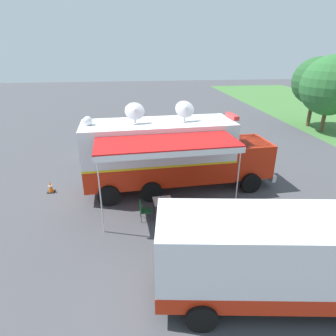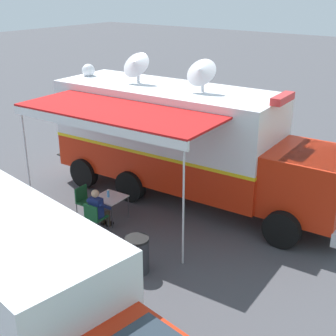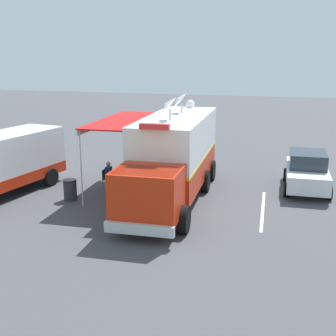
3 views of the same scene
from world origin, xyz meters
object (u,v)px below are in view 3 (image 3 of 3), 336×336
folding_table (124,174)px  seated_responder (110,174)px  trash_bin (70,190)px  folding_chair_at_table (107,177)px  support_truck (2,164)px  command_truck (172,155)px  folding_chair_beside_table (126,172)px  traffic_cone (207,161)px  car_behind_truck (307,171)px  water_bottle (123,170)px

folding_table → seated_responder: seated_responder is taller
folding_table → trash_bin: bearing=56.8°
folding_chair_at_table → support_truck: (3.99, 2.31, 0.87)m
command_truck → seated_responder: size_ratio=7.69×
folding_table → folding_chair_at_table: (0.80, 0.15, -0.16)m
folding_chair_beside_table → traffic_cone: bearing=-124.3°
folding_table → car_behind_truck: size_ratio=0.20×
trash_bin → car_behind_truck: 10.75m
car_behind_truck → traffic_cone: bearing=-30.8°
water_bottle → car_behind_truck: (-8.25, -2.13, 0.05)m
folding_chair_at_table → traffic_cone: size_ratio=1.50×
folding_chair_beside_table → support_truck: (4.57, 3.30, 0.87)m
traffic_cone → seated_responder: bearing=57.7°
command_truck → trash_bin: 4.64m
folding_chair_beside_table → support_truck: size_ratio=0.12×
folding_table → car_behind_truck: bearing=-165.2°
folding_table → support_truck: support_truck is taller
water_bottle → folding_chair_beside_table: (0.19, -0.81, -0.32)m
folding_chair_at_table → car_behind_truck: size_ratio=0.20×
folding_table → car_behind_truck: 8.51m
folding_chair_beside_table → trash_bin: bearing=67.6°
trash_bin → car_behind_truck: size_ratio=0.21×
folding_table → seated_responder: size_ratio=0.68×
trash_bin → command_truck: bearing=-160.1°
command_truck → water_bottle: command_truck is taller
folding_table → traffic_cone: bearing=-118.1°
traffic_cone → folding_chair_beside_table: bearing=55.7°
folding_chair_at_table → trash_bin: bearing=71.6°
folding_chair_at_table → support_truck: support_truck is taller
trash_bin → car_behind_truck: car_behind_truck is taller
folding_chair_beside_table → car_behind_truck: (-8.44, -1.32, 0.37)m
folding_chair_beside_table → car_behind_truck: size_ratio=0.20×
folding_chair_at_table → car_behind_truck: bearing=-165.6°
command_truck → support_truck: command_truck is taller
water_bottle → folding_chair_at_table: 0.86m
folding_chair_at_table → folding_chair_beside_table: (-0.58, -1.00, 0.00)m
seated_responder → car_behind_truck: (-8.83, -2.31, 0.23)m
water_bottle → folding_chair_beside_table: water_bottle is taller
seated_responder → trash_bin: seated_responder is taller
water_bottle → car_behind_truck: bearing=-165.5°
command_truck → support_truck: size_ratio=1.37×
water_bottle → folding_table: bearing=122.3°
seated_responder → traffic_cone: bearing=-122.3°
folding_chair_beside_table → car_behind_truck: car_behind_truck is taller
command_truck → folding_chair_beside_table: command_truck is taller
folding_table → folding_chair_beside_table: bearing=-75.8°
traffic_cone → trash_bin: bearing=60.3°
trash_bin → seated_responder: bearing=-112.7°
water_bottle → trash_bin: bearing=57.6°
water_bottle → folding_chair_beside_table: bearing=-76.7°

